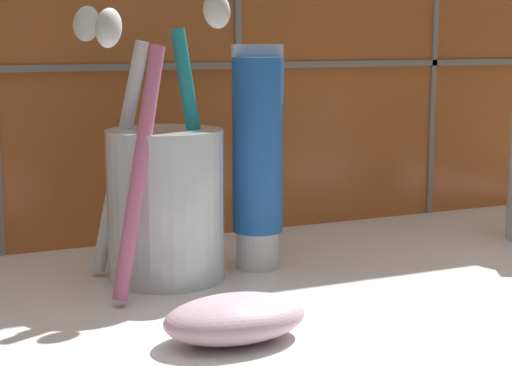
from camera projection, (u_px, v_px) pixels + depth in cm
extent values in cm
cube|color=white|center=(334.00, 316.00, 50.91)|extent=(73.44, 38.69, 2.00)
cube|color=#C6662D|center=(211.00, 2.00, 65.30)|extent=(83.44, 1.50, 40.06)
cube|color=gray|center=(216.00, 66.00, 65.35)|extent=(83.44, 0.24, 0.50)
cube|color=gray|center=(238.00, 2.00, 65.28)|extent=(0.50, 0.24, 40.06)
cube|color=gray|center=(436.00, 6.00, 72.73)|extent=(0.50, 0.24, 40.06)
cylinder|color=silver|center=(166.00, 205.00, 54.49)|extent=(7.45, 7.45, 9.66)
cylinder|color=teal|center=(197.00, 153.00, 54.10)|extent=(3.30, 1.80, 15.64)
ellipsoid|color=white|center=(217.00, 11.00, 52.76)|extent=(2.29, 1.83, 2.42)
cylinder|color=white|center=(120.00, 158.00, 54.39)|extent=(4.08, 2.71, 14.93)
ellipsoid|color=white|center=(87.00, 24.00, 53.07)|extent=(2.49, 2.14, 2.51)
cylinder|color=pink|center=(139.00, 171.00, 50.23)|extent=(4.81, 4.32, 14.72)
ellipsoid|color=white|center=(109.00, 28.00, 46.42)|extent=(2.58, 2.48, 2.62)
cylinder|color=white|center=(258.00, 249.00, 57.70)|extent=(2.87, 2.87, 2.54)
cylinder|color=blue|center=(258.00, 145.00, 56.51)|extent=(3.38, 3.38, 11.58)
cube|color=silver|center=(258.00, 51.00, 55.46)|extent=(3.55, 0.36, 0.80)
ellipsoid|color=#DBB2C6|center=(235.00, 318.00, 43.80)|extent=(7.60, 4.91, 2.33)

